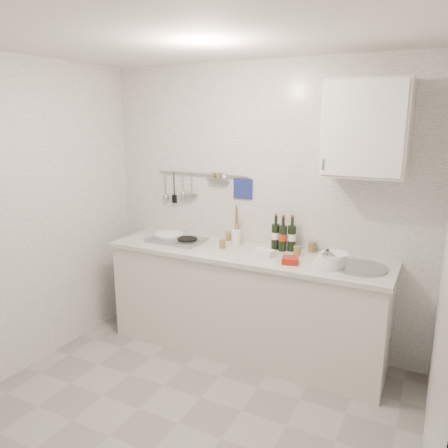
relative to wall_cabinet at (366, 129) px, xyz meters
name	(u,v)px	position (x,y,z in m)	size (l,w,h in m)	color
floor	(178,423)	(-0.90, -1.22, -1.95)	(3.00, 3.00, 0.00)	gray
ceiling	(167,29)	(-0.90, -1.22, 0.55)	(3.00, 3.00, 0.00)	silver
back_wall	(260,207)	(-0.90, 0.18, -0.70)	(3.00, 0.02, 2.50)	silver
wall_left	(9,222)	(-2.40, -1.22, -0.70)	(0.02, 2.80, 2.50)	silver
wall_right	(444,290)	(0.60, -1.22, -0.70)	(0.02, 2.80, 2.50)	silver
counter	(246,305)	(-0.89, -0.12, -1.52)	(2.44, 0.64, 0.96)	beige
wall_rail	(200,184)	(-1.50, 0.15, -0.52)	(0.98, 0.09, 0.34)	#93969B
wall_cabinet	(366,129)	(0.00, 0.00, 0.00)	(0.60, 0.38, 0.70)	beige
plate_stack_hob	(168,236)	(-1.71, -0.09, -1.00)	(0.30, 0.29, 0.06)	#4669A0
plate_stack_sink	(330,260)	(-0.17, -0.18, -0.98)	(0.27, 0.26, 0.11)	white
wine_bottles	(283,233)	(-0.63, 0.07, -0.87)	(0.22, 0.11, 0.31)	black
butter_dish	(264,252)	(-0.72, -0.15, -1.00)	(0.18, 0.09, 0.05)	white
strawberry_punnet	(290,260)	(-0.46, -0.25, -1.00)	(0.12, 0.12, 0.05)	#AD2C13
utensil_crock	(236,235)	(-1.07, 0.05, -0.94)	(0.09, 0.09, 0.36)	white
jar_a	(228,236)	(-1.19, 0.13, -0.99)	(0.06, 0.06, 0.08)	olive
jar_b	(312,246)	(-0.39, 0.13, -0.98)	(0.07, 0.07, 0.09)	olive
jar_c	(297,250)	(-0.48, -0.01, -0.99)	(0.06, 0.06, 0.07)	olive
jar_d	(222,243)	(-1.12, -0.12, -0.99)	(0.06, 0.06, 0.09)	olive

